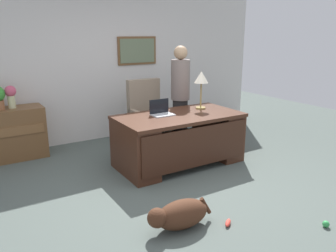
# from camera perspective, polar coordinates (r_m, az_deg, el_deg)

# --- Properties ---
(ground_plane) EXTENTS (12.00, 12.00, 0.00)m
(ground_plane) POSITION_cam_1_polar(r_m,az_deg,el_deg) (4.49, 1.42, -10.24)
(ground_plane) COLOR #4C5651
(back_wall) EXTENTS (7.00, 0.16, 2.70)m
(back_wall) POSITION_cam_1_polar(r_m,az_deg,el_deg) (6.41, -11.42, 9.85)
(back_wall) COLOR silver
(back_wall) RESTS_ON ground_plane
(desk) EXTENTS (1.86, 0.97, 0.77)m
(desk) POSITION_cam_1_polar(r_m,az_deg,el_deg) (5.10, 2.03, -1.98)
(desk) COLOR #422316
(desk) RESTS_ON ground_plane
(credenza) EXTENTS (1.30, 0.50, 0.82)m
(credenza) POSITION_cam_1_polar(r_m,az_deg,el_deg) (5.86, -26.29, -1.41)
(credenza) COLOR brown
(credenza) RESTS_ON ground_plane
(armchair) EXTENTS (0.60, 0.59, 1.17)m
(armchair) POSITION_cam_1_polar(r_m,az_deg,el_deg) (5.91, -3.36, 1.37)
(armchair) COLOR gray
(armchair) RESTS_ON ground_plane
(person_standing) EXTENTS (0.32, 0.32, 1.74)m
(person_standing) POSITION_cam_1_polar(r_m,az_deg,el_deg) (5.84, 2.07, 5.16)
(person_standing) COLOR #262323
(person_standing) RESTS_ON ground_plane
(dog_lying) EXTENTS (0.75, 0.33, 0.30)m
(dog_lying) POSITION_cam_1_polar(r_m,az_deg,el_deg) (3.58, 1.89, -14.66)
(dog_lying) COLOR #472819
(dog_lying) RESTS_ON ground_plane
(laptop) EXTENTS (0.32, 0.22, 0.22)m
(laptop) POSITION_cam_1_polar(r_m,az_deg,el_deg) (5.00, -1.16, 2.53)
(laptop) COLOR #B2B5BA
(laptop) RESTS_ON desk
(desk_lamp) EXTENTS (0.22, 0.22, 0.59)m
(desk_lamp) POSITION_cam_1_polar(r_m,az_deg,el_deg) (5.37, 5.62, 7.78)
(desk_lamp) COLOR #9E8447
(desk_lamp) RESTS_ON desk
(vase_with_flowers) EXTENTS (0.17, 0.17, 0.35)m
(vase_with_flowers) POSITION_cam_1_polar(r_m,az_deg,el_deg) (5.75, -24.94, 4.79)
(vase_with_flowers) COLOR #C2C290
(vase_with_flowers) RESTS_ON credenza
(dog_toy_ball) EXTENTS (0.07, 0.07, 0.07)m
(dog_toy_ball) POSITION_cam_1_polar(r_m,az_deg,el_deg) (4.00, 25.02, -14.72)
(dog_toy_ball) COLOR green
(dog_toy_ball) RESTS_ON ground_plane
(dog_toy_bone) EXTENTS (0.15, 0.13, 0.05)m
(dog_toy_bone) POSITION_cam_1_polar(r_m,az_deg,el_deg) (3.75, 10.06, -15.73)
(dog_toy_bone) COLOR #E53F33
(dog_toy_bone) RESTS_ON ground_plane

